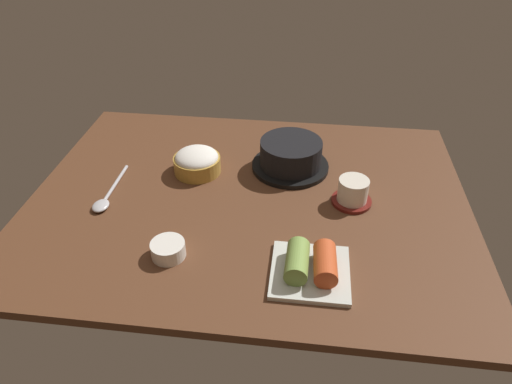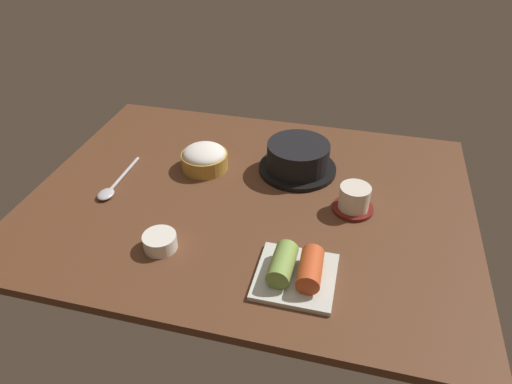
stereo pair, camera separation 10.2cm
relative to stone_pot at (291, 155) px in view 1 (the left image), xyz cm
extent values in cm
cube|color=#56331E|center=(-8.80, -13.35, -4.70)|extent=(100.00, 76.00, 2.00)
cylinder|color=black|center=(0.00, 0.00, -3.13)|extent=(19.20, 19.20, 1.14)
cylinder|color=black|center=(0.00, 0.00, 0.63)|extent=(15.26, 15.26, 6.39)
cylinder|color=#D15619|center=(0.00, 0.00, 3.52)|extent=(13.43, 13.43, 0.60)
cylinder|color=#B78C38|center=(-22.75, -4.42, -1.66)|extent=(11.54, 11.54, 4.08)
ellipsoid|color=white|center=(-22.75, -4.42, 0.38)|extent=(10.62, 10.62, 4.04)
cylinder|color=maroon|center=(14.65, -12.62, -3.30)|extent=(9.05, 9.05, 0.80)
cylinder|color=silver|center=(14.65, -12.62, -0.25)|extent=(6.75, 6.75, 5.31)
cylinder|color=#C6D18C|center=(14.65, -12.62, 2.11)|extent=(5.74, 5.74, 0.40)
cube|color=silver|center=(5.95, -36.01, -3.20)|extent=(14.71, 14.71, 1.00)
cylinder|color=#7A9E47|center=(3.37, -36.01, -0.54)|extent=(4.56, 8.94, 4.33)
cylinder|color=#C64C23|center=(8.52, -36.01, -0.54)|extent=(4.62, 8.96, 4.33)
cylinder|color=white|center=(-21.77, -34.32, -2.11)|extent=(6.77, 6.77, 3.18)
cylinder|color=#386B2D|center=(-21.77, -34.32, -0.82)|extent=(5.55, 5.55, 0.50)
cylinder|color=#B7B7BC|center=(-40.94, -13.15, -3.30)|extent=(0.91, 16.78, 0.80)
ellipsoid|color=#B7B7BC|center=(-40.89, -21.54, -2.98)|extent=(3.60, 4.68, 1.26)
camera|label=1|loc=(3.16, -97.32, 59.89)|focal=32.25mm
camera|label=2|loc=(13.21, -95.46, 59.89)|focal=32.25mm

